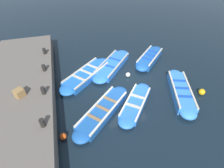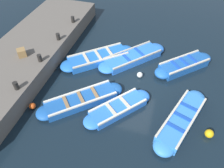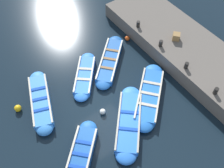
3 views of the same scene
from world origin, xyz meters
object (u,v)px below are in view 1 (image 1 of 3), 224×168
object	(u,v)px
bollard_north	(42,123)
boat_inner_gap	(150,58)
boat_outer_left	(112,65)
bollard_south	(44,51)
bollard_mid_south	(44,68)
buoy_white_drifting	(202,92)
wooden_crate	(19,93)
buoy_orange_near	(63,136)
boat_broadside	(181,91)
bollard_mid_north	(43,91)
boat_outer_right	(87,75)
boat_bow_out	(135,103)
boat_stern_in	(103,111)
buoy_yellow_far	(128,75)

from	to	relation	value
bollard_north	boat_inner_gap	bearing A→B (deg)	33.48
boat_outer_left	bollard_south	xyz separation A→B (m)	(-3.89, 1.39, 0.84)
bollard_mid_south	buoy_white_drifting	xyz separation A→B (m)	(7.68, -3.17, -0.85)
wooden_crate	buoy_orange_near	world-z (taller)	wooden_crate
boat_broadside	bollard_mid_north	bearing A→B (deg)	171.38
boat_outer_left	boat_inner_gap	bearing A→B (deg)	2.12
boat_outer_right	wooden_crate	xyz separation A→B (m)	(-3.20, -1.67, 0.85)
bollard_mid_north	boat_bow_out	bearing A→B (deg)	-15.38
boat_stern_in	bollard_mid_north	distance (m)	2.84
buoy_yellow_far	boat_inner_gap	bearing A→B (deg)	32.70
boat_outer_right	boat_outer_left	bearing A→B (deg)	18.25
bollard_north	buoy_white_drifting	bearing A→B (deg)	4.11
buoy_yellow_far	bollard_mid_south	bearing A→B (deg)	171.28
wooden_crate	buoy_white_drifting	xyz separation A→B (m)	(8.69, -1.42, -0.86)
boat_outer_left	boat_bow_out	bearing A→B (deg)	-87.05
bollard_north	wooden_crate	bearing A→B (deg)	117.19
boat_inner_gap	buoy_white_drifting	distance (m)	3.93
bollard_mid_north	buoy_orange_near	world-z (taller)	bollard_mid_north
boat_bow_out	buoy_orange_near	size ratio (longest dim) A/B	10.47
bollard_south	wooden_crate	distance (m)	3.76
boat_outer_left	buoy_yellow_far	xyz separation A→B (m)	(0.63, -1.17, -0.04)
boat_broadside	bollard_north	distance (m)	6.73
bollard_north	buoy_orange_near	xyz separation A→B (m)	(0.59, -0.17, -0.88)
boat_outer_left	bollard_mid_south	distance (m)	4.01
bollard_south	buoy_white_drifting	distance (m)	9.22
boat_outer_left	bollard_south	distance (m)	4.22
boat_inner_gap	buoy_yellow_far	world-z (taller)	boat_inner_gap
bollard_mid_north	bollard_north	bearing A→B (deg)	-90.00
boat_outer_right	bollard_mid_north	size ratio (longest dim) A/B	10.48
boat_bow_out	buoy_white_drifting	world-z (taller)	boat_bow_out
bollard_north	bollard_mid_south	world-z (taller)	same
boat_broadside	wooden_crate	bearing A→B (deg)	171.73
wooden_crate	bollard_south	bearing A→B (deg)	74.40
buoy_orange_near	boat_outer_left	bearing A→B (deg)	52.92
boat_broadside	wooden_crate	world-z (taller)	wooden_crate
bollard_north	buoy_yellow_far	bearing A→B (deg)	33.82
bollard_mid_south	boat_broadside	bearing A→B (deg)	-23.40
boat_outer_right	boat_stern_in	bearing A→B (deg)	-85.13
boat_outer_left	bollard_mid_north	distance (m)	4.62
boat_outer_left	bollard_mid_north	size ratio (longest dim) A/B	10.21
boat_bow_out	boat_broadside	bearing A→B (deg)	2.61
boat_broadside	bollard_mid_north	size ratio (longest dim) A/B	10.75
bollard_south	boat_outer_left	bearing A→B (deg)	-19.58
boat_outer_left	buoy_white_drifting	distance (m)	5.26
boat_inner_gap	bollard_south	distance (m)	6.67
boat_broadside	buoy_white_drifting	xyz separation A→B (m)	(1.06, -0.31, -0.04)
wooden_crate	boat_outer_right	bearing A→B (deg)	27.56
boat_bow_out	buoy_yellow_far	distance (m)	2.33
bollard_north	bollard_mid_north	xyz separation A→B (m)	(0.00, 1.86, 0.00)
boat_inner_gap	bollard_north	size ratio (longest dim) A/B	8.54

